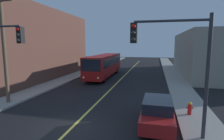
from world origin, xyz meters
TOP-DOWN VIEW (x-y plane):
  - ground_plane at (0.00, 0.00)m, footprint 120.00×120.00m
  - sidewalk_left at (-7.25, 10.00)m, footprint 2.50×90.00m
  - sidewalk_right at (7.25, 10.00)m, footprint 2.50×90.00m
  - lane_stripe_center at (0.00, 15.00)m, footprint 0.16×60.00m
  - building_left_brick at (-13.49, 13.69)m, footprint 10.00×20.02m
  - building_right_warehouse at (14.49, 22.89)m, footprint 12.00×20.94m
  - city_bus at (-2.78, 16.67)m, footprint 2.71×12.19m
  - parked_car_red at (4.75, 1.62)m, footprint 1.90×4.44m
  - utility_pole_near at (-6.86, 2.88)m, footprint 2.40×0.28m
  - traffic_signal_right_corner at (5.41, 0.35)m, footprint 3.75×0.48m
  - fire_hydrant at (6.85, 3.50)m, footprint 0.44×0.26m

SIDE VIEW (x-z plane):
  - ground_plane at x=0.00m, z-range 0.00..0.00m
  - lane_stripe_center at x=0.00m, z-range 0.00..0.01m
  - sidewalk_left at x=-7.25m, z-range 0.00..0.15m
  - sidewalk_right at x=7.25m, z-range 0.00..0.15m
  - fire_hydrant at x=6.85m, z-range 0.16..1.00m
  - parked_car_red at x=4.75m, z-range 0.03..1.65m
  - city_bus at x=-2.78m, z-range 0.22..3.42m
  - building_right_warehouse at x=14.49m, z-range 0.00..6.61m
  - traffic_signal_right_corner at x=5.41m, z-range 1.30..7.30m
  - building_left_brick at x=-13.49m, z-range 0.00..9.40m
  - utility_pole_near at x=-6.86m, z-range 0.64..10.00m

